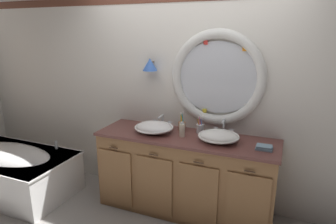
# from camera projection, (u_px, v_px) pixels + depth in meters

# --- Properties ---
(ground_plane) EXTENTS (14.00, 14.00, 0.00)m
(ground_plane) POSITION_uv_depth(u_px,v_px,m) (171.00, 221.00, 3.16)
(ground_plane) COLOR gray
(back_wall_assembly) EXTENTS (6.40, 0.26, 2.60)m
(back_wall_assembly) POSITION_uv_depth(u_px,v_px,m) (192.00, 91.00, 3.32)
(back_wall_assembly) COLOR silver
(back_wall_assembly) RESTS_ON ground_plane
(vanity_counter) EXTENTS (1.95, 0.62, 0.89)m
(vanity_counter) POSITION_uv_depth(u_px,v_px,m) (185.00, 174.00, 3.25)
(vanity_counter) COLOR olive
(vanity_counter) RESTS_ON ground_plane
(bathtub) EXTENTS (1.67, 0.88, 0.61)m
(bathtub) POSITION_uv_depth(u_px,v_px,m) (9.00, 168.00, 3.69)
(bathtub) COLOR white
(bathtub) RESTS_ON ground_plane
(sink_basin_left) EXTENTS (0.43, 0.43, 0.12)m
(sink_basin_left) POSITION_uv_depth(u_px,v_px,m) (154.00, 127.00, 3.22)
(sink_basin_left) COLOR white
(sink_basin_left) RESTS_ON vanity_counter
(sink_basin_right) EXTENTS (0.42, 0.42, 0.12)m
(sink_basin_right) POSITION_uv_depth(u_px,v_px,m) (219.00, 136.00, 2.95)
(sink_basin_right) COLOR white
(sink_basin_right) RESTS_ON vanity_counter
(faucet_set_left) EXTENTS (0.24, 0.15, 0.15)m
(faucet_set_left) POSITION_uv_depth(u_px,v_px,m) (162.00, 122.00, 3.43)
(faucet_set_left) COLOR silver
(faucet_set_left) RESTS_ON vanity_counter
(faucet_set_right) EXTENTS (0.23, 0.13, 0.18)m
(faucet_set_right) POSITION_uv_depth(u_px,v_px,m) (224.00, 129.00, 3.16)
(faucet_set_right) COLOR silver
(faucet_set_right) RESTS_ON vanity_counter
(toothbrush_holder_left) EXTENTS (0.09, 0.09, 0.22)m
(toothbrush_holder_left) POSITION_uv_depth(u_px,v_px,m) (182.00, 126.00, 3.29)
(toothbrush_holder_left) COLOR #996647
(toothbrush_holder_left) RESTS_ON vanity_counter
(toothbrush_holder_right) EXTENTS (0.09, 0.09, 0.22)m
(toothbrush_holder_right) POSITION_uv_depth(u_px,v_px,m) (200.00, 128.00, 3.21)
(toothbrush_holder_right) COLOR silver
(toothbrush_holder_right) RESTS_ON vanity_counter
(soap_dispenser) EXTENTS (0.06, 0.07, 0.17)m
(soap_dispenser) POSITION_uv_depth(u_px,v_px,m) (182.00, 130.00, 3.10)
(soap_dispenser) COLOR #EFE5C6
(soap_dispenser) RESTS_ON vanity_counter
(folded_hand_towel) EXTENTS (0.15, 0.12, 0.04)m
(folded_hand_towel) POSITION_uv_depth(u_px,v_px,m) (264.00, 148.00, 2.77)
(folded_hand_towel) COLOR #7593A8
(folded_hand_towel) RESTS_ON vanity_counter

